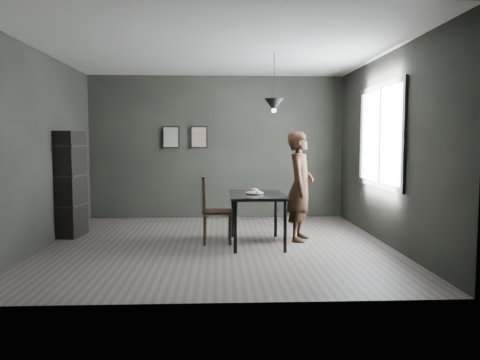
{
  "coord_description": "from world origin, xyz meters",
  "views": [
    {
      "loc": [
        0.05,
        -6.78,
        1.51
      ],
      "look_at": [
        0.35,
        0.05,
        0.95
      ],
      "focal_mm": 35.0,
      "sensor_mm": 36.0,
      "label": 1
    }
  ],
  "objects_px": {
    "cafe_table": "(257,199)",
    "wood_chair": "(211,205)",
    "white_plate": "(255,193)",
    "shelf_unit": "(71,184)",
    "pendant_lamp": "(274,105)",
    "woman": "(300,186)"
  },
  "relations": [
    {
      "from": "cafe_table",
      "to": "shelf_unit",
      "type": "xyz_separation_m",
      "value": [
        -2.92,
        0.73,
        0.17
      ]
    },
    {
      "from": "white_plate",
      "to": "pendant_lamp",
      "type": "relative_size",
      "value": 0.27
    },
    {
      "from": "cafe_table",
      "to": "shelf_unit",
      "type": "distance_m",
      "value": 3.01
    },
    {
      "from": "shelf_unit",
      "to": "pendant_lamp",
      "type": "height_order",
      "value": "pendant_lamp"
    },
    {
      "from": "shelf_unit",
      "to": "pendant_lamp",
      "type": "relative_size",
      "value": 1.94
    },
    {
      "from": "cafe_table",
      "to": "wood_chair",
      "type": "distance_m",
      "value": 0.69
    },
    {
      "from": "woman",
      "to": "wood_chair",
      "type": "bearing_deg",
      "value": 113.82
    },
    {
      "from": "cafe_table",
      "to": "white_plate",
      "type": "relative_size",
      "value": 5.22
    },
    {
      "from": "white_plate",
      "to": "wood_chair",
      "type": "relative_size",
      "value": 0.23
    },
    {
      "from": "cafe_table",
      "to": "pendant_lamp",
      "type": "bearing_deg",
      "value": 21.8
    },
    {
      "from": "white_plate",
      "to": "wood_chair",
      "type": "bearing_deg",
      "value": 168.7
    },
    {
      "from": "white_plate",
      "to": "shelf_unit",
      "type": "xyz_separation_m",
      "value": [
        -2.89,
        0.72,
        0.08
      ]
    },
    {
      "from": "cafe_table",
      "to": "white_plate",
      "type": "xyz_separation_m",
      "value": [
        -0.03,
        0.0,
        0.08
      ]
    },
    {
      "from": "wood_chair",
      "to": "pendant_lamp",
      "type": "xyz_separation_m",
      "value": [
        0.93,
        -0.03,
        1.48
      ]
    },
    {
      "from": "woman",
      "to": "wood_chair",
      "type": "height_order",
      "value": "woman"
    },
    {
      "from": "white_plate",
      "to": "shelf_unit",
      "type": "height_order",
      "value": "shelf_unit"
    },
    {
      "from": "cafe_table",
      "to": "wood_chair",
      "type": "xyz_separation_m",
      "value": [
        -0.68,
        0.13,
        -0.1
      ]
    },
    {
      "from": "woman",
      "to": "shelf_unit",
      "type": "bearing_deg",
      "value": 101.06
    },
    {
      "from": "wood_chair",
      "to": "woman",
      "type": "bearing_deg",
      "value": 5.25
    },
    {
      "from": "cafe_table",
      "to": "woman",
      "type": "distance_m",
      "value": 0.75
    },
    {
      "from": "shelf_unit",
      "to": "pendant_lamp",
      "type": "xyz_separation_m",
      "value": [
        3.17,
        -0.63,
        1.21
      ]
    },
    {
      "from": "wood_chair",
      "to": "shelf_unit",
      "type": "height_order",
      "value": "shelf_unit"
    }
  ]
}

